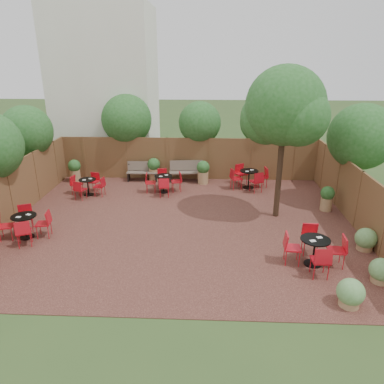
{
  "coord_description": "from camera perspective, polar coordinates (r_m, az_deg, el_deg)",
  "views": [
    {
      "loc": [
        0.9,
        -11.55,
        5.49
      ],
      "look_at": [
        0.36,
        0.5,
        1.0
      ],
      "focal_mm": 33.85,
      "sensor_mm": 36.0,
      "label": 1
    }
  ],
  "objects": [
    {
      "name": "neighbour_building",
      "position": [
        20.34,
        -13.35,
        15.7
      ],
      "size": [
        5.0,
        4.0,
        8.0
      ],
      "primitive_type": "cube",
      "color": "silver",
      "rests_on": "ground"
    },
    {
      "name": "bistro_tables",
      "position": [
        13.56,
        -2.66,
        -1.36
      ],
      "size": [
        10.46,
        8.04,
        0.92
      ],
      "color": "black",
      "rests_on": "courtyard_paving"
    },
    {
      "name": "overhang_foliage",
      "position": [
        14.6,
        -7.57,
        9.17
      ],
      "size": [
        15.7,
        10.57,
        2.46
      ],
      "color": "#1F531B",
      "rests_on": "ground"
    },
    {
      "name": "courtyard_tree",
      "position": [
        12.69,
        14.37,
        12.29
      ],
      "size": [
        2.8,
        2.7,
        5.31
      ],
      "rotation": [
        0.0,
        0.0,
        -0.12
      ],
      "color": "black",
      "rests_on": "courtyard_paving"
    },
    {
      "name": "courtyard_paving",
      "position": [
        12.82,
        -1.72,
        -4.91
      ],
      "size": [
        12.0,
        10.0,
        0.02
      ],
      "primitive_type": "cube",
      "color": "#381C17",
      "rests_on": "ground"
    },
    {
      "name": "park_bench_right",
      "position": [
        16.96,
        -0.9,
        3.36
      ],
      "size": [
        1.6,
        0.67,
        0.96
      ],
      "rotation": [
        0.0,
        0.0,
        0.11
      ],
      "color": "brown",
      "rests_on": "courtyard_paving"
    },
    {
      "name": "low_shrubs",
      "position": [
        10.76,
        25.69,
        -10.39
      ],
      "size": [
        2.07,
        3.35,
        0.69
      ],
      "color": "#95734A",
      "rests_on": "courtyard_paving"
    },
    {
      "name": "planters",
      "position": [
        16.24,
        -2.79,
        2.81
      ],
      "size": [
        11.27,
        3.87,
        1.07
      ],
      "color": "#95734A",
      "rests_on": "courtyard_paving"
    },
    {
      "name": "ground",
      "position": [
        12.82,
        -1.72,
        -4.95
      ],
      "size": [
        80.0,
        80.0,
        0.0
      ],
      "primitive_type": "plane",
      "color": "#354F23",
      "rests_on": "ground"
    },
    {
      "name": "fence_right",
      "position": [
        13.4,
        24.75,
        -1.12
      ],
      "size": [
        0.08,
        10.0,
        2.0
      ],
      "primitive_type": "cube",
      "color": "brown",
      "rests_on": "ground"
    },
    {
      "name": "fence_left",
      "position": [
        14.19,
        -26.72,
        -0.3
      ],
      "size": [
        0.08,
        10.0,
        2.0
      ],
      "primitive_type": "cube",
      "color": "brown",
      "rests_on": "ground"
    },
    {
      "name": "fence_back",
      "position": [
        17.18,
        -0.54,
        5.26
      ],
      "size": [
        12.0,
        0.08,
        2.0
      ],
      "primitive_type": "cube",
      "color": "brown",
      "rests_on": "ground"
    },
    {
      "name": "park_bench_left",
      "position": [
        17.21,
        -7.78,
        3.3
      ],
      "size": [
        1.45,
        0.48,
        0.9
      ],
      "rotation": [
        0.0,
        0.0,
        0.01
      ],
      "color": "brown",
      "rests_on": "courtyard_paving"
    }
  ]
}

